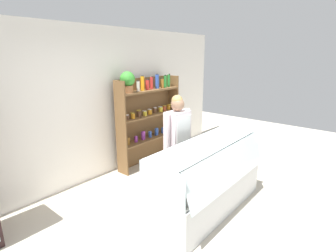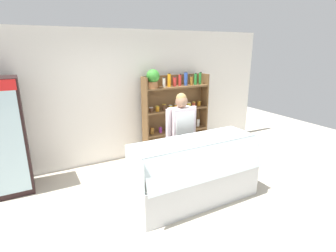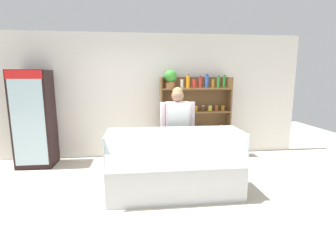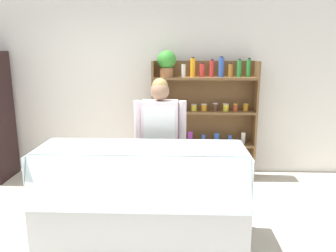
{
  "view_description": "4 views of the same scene",
  "coord_description": "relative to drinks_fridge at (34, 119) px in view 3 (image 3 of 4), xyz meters",
  "views": [
    {
      "loc": [
        -2.77,
        -1.68,
        2.22
      ],
      "look_at": [
        0.22,
        0.83,
        1.14
      ],
      "focal_mm": 28.0,
      "sensor_mm": 36.0,
      "label": 1
    },
    {
      "loc": [
        -1.9,
        -2.95,
        2.35
      ],
      "look_at": [
        0.08,
        0.69,
        1.1
      ],
      "focal_mm": 28.0,
      "sensor_mm": 36.0,
      "label": 2
    },
    {
      "loc": [
        -0.32,
        -3.62,
        1.8
      ],
      "look_at": [
        0.21,
        0.73,
        0.96
      ],
      "focal_mm": 28.0,
      "sensor_mm": 36.0,
      "label": 3
    },
    {
      "loc": [
        0.6,
        -2.88,
        1.89
      ],
      "look_at": [
        0.47,
        0.53,
        1.12
      ],
      "focal_mm": 35.0,
      "sensor_mm": 36.0,
      "label": 4
    }
  ],
  "objects": [
    {
      "name": "ground_plane",
      "position": [
        2.34,
        -1.8,
        -0.96
      ],
      "size": [
        12.0,
        12.0,
        0.0
      ],
      "primitive_type": "plane",
      "color": "beige"
    },
    {
      "name": "back_wall",
      "position": [
        2.34,
        0.48,
        0.39
      ],
      "size": [
        6.8,
        0.1,
        2.7
      ],
      "primitive_type": "cube",
      "color": "white",
      "rests_on": "ground"
    },
    {
      "name": "drinks_fridge",
      "position": [
        0.0,
        0.0,
        0.0
      ],
      "size": [
        0.69,
        0.61,
        1.91
      ],
      "color": "black",
      "rests_on": "ground"
    },
    {
      "name": "shelving_unit",
      "position": [
        3.23,
        0.18,
        0.14
      ],
      "size": [
        1.54,
        0.29,
        1.92
      ],
      "color": "brown",
      "rests_on": "ground"
    },
    {
      "name": "deli_display_case",
      "position": [
        2.57,
        -1.7,
        -0.64
      ],
      "size": [
        2.01,
        0.79,
        1.01
      ],
      "color": "silver",
      "rests_on": "ground"
    },
    {
      "name": "shop_clerk",
      "position": [
        2.72,
        -1.04,
        -0.01
      ],
      "size": [
        0.6,
        0.25,
        1.61
      ],
      "color": "#2D2D38",
      "rests_on": "ground"
    }
  ]
}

